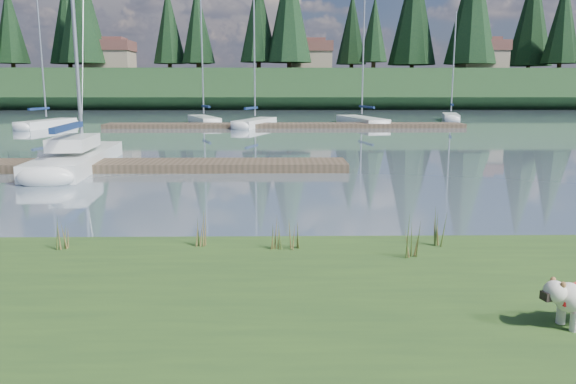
{
  "coord_description": "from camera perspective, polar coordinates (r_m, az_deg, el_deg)",
  "views": [
    {
      "loc": [
        1.58,
        -11.05,
        2.94
      ],
      "look_at": [
        1.75,
        -0.5,
        0.95
      ],
      "focal_mm": 35.0,
      "sensor_mm": 36.0,
      "label": 1
    }
  ],
  "objects": [
    {
      "name": "conifer_7",
      "position": [
        91.93,
        26.16,
        15.39
      ],
      "size": [
        5.28,
        5.28,
        13.2
      ],
      "color": "#382619",
      "rests_on": "ridge"
    },
    {
      "name": "conifer_6",
      "position": [
        84.08,
        18.28,
        17.71
      ],
      "size": [
        7.04,
        7.04,
        17.0
      ],
      "color": "#382619",
      "rests_on": "ridge"
    },
    {
      "name": "conifer_4",
      "position": [
        77.73,
        0.13,
        18.17
      ],
      "size": [
        6.16,
        6.16,
        15.1
      ],
      "color": "#382619",
      "rests_on": "ridge"
    },
    {
      "name": "weed_5",
      "position": [
        9.56,
        14.87,
        -3.68
      ],
      "size": [
        0.17,
        0.14,
        0.66
      ],
      "color": "#475B23",
      "rests_on": "bank"
    },
    {
      "name": "sailboat_bg_3",
      "position": [
        45.71,
        7.16,
        7.3
      ],
      "size": [
        3.45,
        8.81,
        12.63
      ],
      "rotation": [
        0.0,
        0.0,
        1.78
      ],
      "color": "white",
      "rests_on": "ground"
    },
    {
      "name": "conifer_3",
      "position": [
        84.31,
        -9.21,
        16.52
      ],
      "size": [
        4.84,
        4.84,
        12.25
      ],
      "color": "#382619",
      "rests_on": "ridge"
    },
    {
      "name": "house_1",
      "position": [
        82.28,
        2.21,
        13.71
      ],
      "size": [
        6.3,
        5.3,
        4.65
      ],
      "color": "gray",
      "rests_on": "ridge"
    },
    {
      "name": "sailboat_bg_2",
      "position": [
        42.58,
        -3.08,
        7.14
      ],
      "size": [
        3.41,
        6.96,
        10.45
      ],
      "rotation": [
        0.0,
        0.0,
        1.26
      ],
      "color": "white",
      "rests_on": "ground"
    },
    {
      "name": "sailboat_bg_4",
      "position": [
        52.57,
        16.17,
        7.41
      ],
      "size": [
        2.65,
        6.32,
        9.36
      ],
      "rotation": [
        0.0,
        0.0,
        1.33
      ],
      "color": "white",
      "rests_on": "ground"
    },
    {
      "name": "weed_3",
      "position": [
        9.8,
        -22.03,
        -4.14
      ],
      "size": [
        0.17,
        0.14,
        0.52
      ],
      "color": "#475B23",
      "rests_on": "bank"
    },
    {
      "name": "weed_1",
      "position": [
        9.08,
        -1.11,
        -4.27
      ],
      "size": [
        0.17,
        0.14,
        0.59
      ],
      "color": "#475B23",
      "rests_on": "bank"
    },
    {
      "name": "weed_0",
      "position": [
        9.33,
        -8.75,
        -3.99
      ],
      "size": [
        0.17,
        0.14,
        0.59
      ],
      "color": "#475B23",
      "rests_on": "bank"
    },
    {
      "name": "dock_near",
      "position": [
        21.0,
        -16.35,
        2.6
      ],
      "size": [
        16.0,
        2.0,
        0.3
      ],
      "primitive_type": "cube",
      "color": "#4C3D2C",
      "rests_on": "ground"
    },
    {
      "name": "conifer_5",
      "position": [
        82.53,
        8.77,
        16.03
      ],
      "size": [
        3.96,
        3.96,
        10.35
      ],
      "color": "#382619",
      "rests_on": "ridge"
    },
    {
      "name": "conifer_2",
      "position": [
        84.07,
        -20.31,
        17.28
      ],
      "size": [
        6.6,
        6.6,
        16.05
      ],
      "color": "#382619",
      "rests_on": "ridge"
    },
    {
      "name": "bank",
      "position": [
        5.97,
        -16.96,
        -17.42
      ],
      "size": [
        60.0,
        9.0,
        0.35
      ],
      "primitive_type": "cube",
      "color": "#30501E",
      "rests_on": "ground"
    },
    {
      "name": "dock_far",
      "position": [
        41.14,
        -0.35,
        6.78
      ],
      "size": [
        26.0,
        2.2,
        0.3
      ],
      "primitive_type": "cube",
      "color": "#4C3D2C",
      "rests_on": "ground"
    },
    {
      "name": "mud_lip",
      "position": [
        10.0,
        -10.04,
        -6.17
      ],
      "size": [
        60.0,
        0.5,
        0.14
      ],
      "primitive_type": "cube",
      "color": "#33281C",
      "rests_on": "ground"
    },
    {
      "name": "weed_2",
      "position": [
        8.8,
        12.48,
        -4.73
      ],
      "size": [
        0.17,
        0.14,
        0.69
      ],
      "color": "#475B23",
      "rests_on": "bank"
    },
    {
      "name": "sailboat_main",
      "position": [
        22.83,
        -20.15,
        3.68
      ],
      "size": [
        2.57,
        9.05,
        12.83
      ],
      "rotation": [
        0.0,
        0.0,
        1.66
      ],
      "color": "white",
      "rests_on": "ground"
    },
    {
      "name": "sailboat_bg_1",
      "position": [
        46.71,
        -8.71,
        7.34
      ],
      "size": [
        3.73,
        7.21,
        10.77
      ],
      "rotation": [
        0.0,
        0.0,
        1.91
      ],
      "color": "white",
      "rests_on": "ground"
    },
    {
      "name": "house_0",
      "position": [
        84.52,
        -17.61,
        13.15
      ],
      "size": [
        6.3,
        5.3,
        4.65
      ],
      "color": "gray",
      "rests_on": "ridge"
    },
    {
      "name": "weed_4",
      "position": [
        9.07,
        0.56,
        -4.52
      ],
      "size": [
        0.17,
        0.14,
        0.51
      ],
      "color": "#475B23",
      "rests_on": "bank"
    },
    {
      "name": "house_2",
      "position": [
        85.06,
        19.1,
        13.04
      ],
      "size": [
        6.3,
        5.3,
        4.65
      ],
      "color": "gray",
      "rests_on": "ridge"
    },
    {
      "name": "ground",
      "position": [
        41.18,
        -3.15,
        6.56
      ],
      "size": [
        200.0,
        200.0,
        0.0
      ],
      "primitive_type": "plane",
      "color": "slate",
      "rests_on": "ground"
    },
    {
      "name": "ridge",
      "position": [
        84.06,
        -2.04,
        10.36
      ],
      "size": [
        200.0,
        20.0,
        5.0
      ],
      "primitive_type": "cube",
      "color": "#1B371A",
      "rests_on": "ground"
    },
    {
      "name": "sailboat_bg_0",
      "position": [
        44.88,
        -22.9,
        6.5
      ],
      "size": [
        2.56,
        6.75,
        9.77
      ],
      "rotation": [
        0.0,
        0.0,
        1.38
      ],
      "color": "white",
      "rests_on": "ground"
    }
  ]
}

